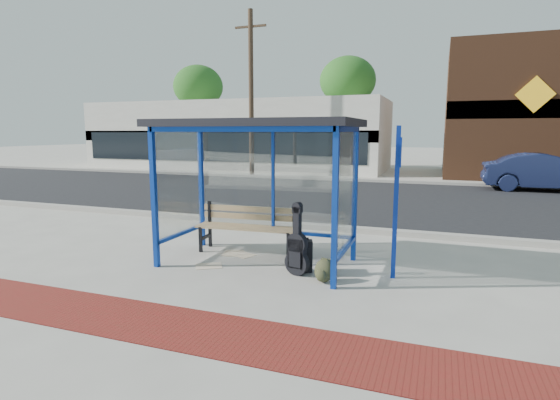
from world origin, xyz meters
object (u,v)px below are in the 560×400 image
at_px(backpack, 324,271).
at_px(bench, 248,225).
at_px(guitar_bag, 297,250).
at_px(parked_car, 545,172).
at_px(suitcase, 302,256).

bearing_deg(backpack, bench, 156.50).
distance_m(guitar_bag, parked_car, 13.84).
relative_size(guitar_bag, backpack, 3.04).
relative_size(guitar_bag, suitcase, 1.94).
distance_m(bench, backpack, 2.12).
height_order(backpack, parked_car, parked_car).
xyz_separation_m(bench, backpack, (1.75, -1.15, -0.34)).
bearing_deg(guitar_bag, parked_car, 79.67).
height_order(guitar_bag, suitcase, guitar_bag).
xyz_separation_m(backpack, parked_car, (5.29, 12.76, 0.54)).
bearing_deg(guitar_bag, backpack, -6.77).
height_order(bench, suitcase, bench).
relative_size(backpack, parked_car, 0.08).
relative_size(suitcase, parked_car, 0.13).
bearing_deg(backpack, guitar_bag, 168.88).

